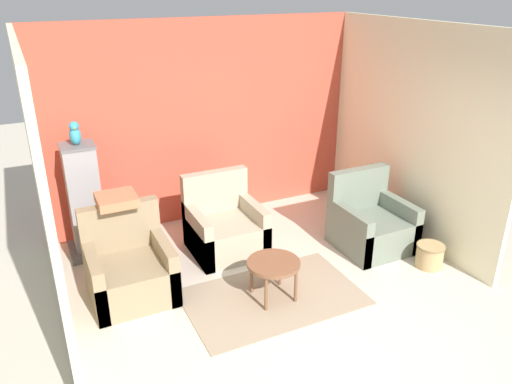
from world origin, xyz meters
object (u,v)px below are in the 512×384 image
(armchair_left, at_px, (130,270))
(parrot, at_px, (75,134))
(potted_plant, at_px, (131,220))
(coffee_table, at_px, (274,266))
(armchair_middle, at_px, (225,229))
(wicker_basket, at_px, (430,255))
(armchair_right, at_px, (370,225))
(birdcage, at_px, (85,203))

(armchair_left, height_order, parrot, parrot)
(armchair_left, relative_size, potted_plant, 1.54)
(coffee_table, bearing_deg, armchair_middle, 93.34)
(armchair_middle, bearing_deg, potted_plant, 151.75)
(wicker_basket, bearing_deg, potted_plant, 147.16)
(armchair_right, relative_size, armchair_middle, 1.00)
(armchair_middle, xyz_separation_m, birdcage, (-1.56, 0.69, 0.38))
(armchair_right, distance_m, potted_plant, 3.07)
(coffee_table, height_order, armchair_middle, armchair_middle)
(wicker_basket, bearing_deg, armchair_left, 163.78)
(armchair_left, bearing_deg, armchair_right, -4.81)
(parrot, bearing_deg, coffee_table, -49.35)
(birdcage, height_order, parrot, parrot)
(potted_plant, bearing_deg, wicker_basket, -32.84)
(armchair_middle, distance_m, parrot, 2.13)
(armchair_middle, relative_size, wicker_basket, 2.89)
(coffee_table, distance_m, parrot, 2.77)
(armchair_right, xyz_separation_m, birdcage, (-3.30, 1.42, 0.38))
(armchair_middle, distance_m, birdcage, 1.75)
(armchair_right, height_order, wicker_basket, armchair_right)
(coffee_table, height_order, birdcage, birdcage)
(armchair_left, height_order, birdcage, birdcage)
(coffee_table, distance_m, potted_plant, 2.10)
(coffee_table, height_order, parrot, parrot)
(armchair_middle, height_order, parrot, parrot)
(potted_plant, bearing_deg, armchair_left, -104.16)
(armchair_middle, bearing_deg, parrot, 156.16)
(coffee_table, relative_size, parrot, 1.99)
(birdcage, distance_m, potted_plant, 0.60)
(armchair_middle, relative_size, birdcage, 0.68)
(armchair_left, bearing_deg, armchair_middle, 19.71)
(armchair_middle, relative_size, parrot, 3.36)
(birdcage, distance_m, parrot, 0.89)
(armchair_right, relative_size, potted_plant, 1.54)
(coffee_table, distance_m, armchair_right, 1.74)
(armchair_right, distance_m, parrot, 3.81)
(armchair_right, xyz_separation_m, wicker_basket, (0.34, -0.73, -0.15))
(armchair_middle, bearing_deg, armchair_right, -22.70)
(armchair_right, bearing_deg, wicker_basket, -64.86)
(armchair_right, xyz_separation_m, potted_plant, (-2.79, 1.29, 0.09))
(wicker_basket, bearing_deg, armchair_right, 115.14)
(armchair_middle, bearing_deg, birdcage, 156.23)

